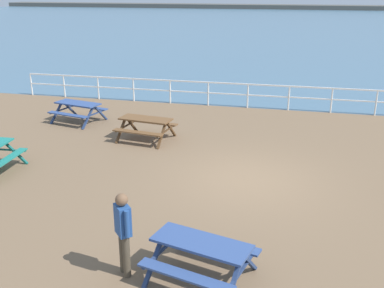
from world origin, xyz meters
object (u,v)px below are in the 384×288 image
picnic_table_far_right (201,251)px  picnic_table_seaward (78,107)px  picnic_table_mid_centre (146,124)px  visitor (123,229)px

picnic_table_far_right → picnic_table_seaward: size_ratio=1.01×
picnic_table_mid_centre → picnic_table_far_right: (3.55, -7.28, 0.00)m
picnic_table_seaward → visitor: visitor is taller
picnic_table_far_right → picnic_table_mid_centre: bearing=130.3°
picnic_table_seaward → visitor: size_ratio=1.26×
picnic_table_seaward → visitor: 10.46m
picnic_table_mid_centre → visitor: 7.78m
picnic_table_far_right → visitor: size_ratio=1.27×
picnic_table_mid_centre → picnic_table_seaward: 3.60m
picnic_table_far_right → picnic_table_seaward: same height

